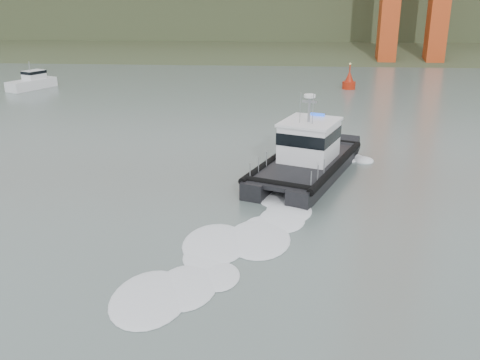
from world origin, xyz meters
name	(u,v)px	position (x,y,z in m)	size (l,w,h in m)	color
ground	(267,293)	(0.00, 0.00, 0.00)	(400.00, 400.00, 0.00)	slate
headlands	(282,10)	(0.00, 125.50, 7.05)	(500.00, 105.36, 27.12)	#314125
patrol_boat	(307,155)	(2.24, 15.30, 1.45)	(8.30, 12.66, 5.78)	black
motorboat	(32,82)	(-31.53, 47.00, 0.89)	(4.72, 6.82, 3.58)	silver
nav_buoy	(349,82)	(9.04, 49.94, 0.92)	(1.68, 1.68, 3.50)	#A41F0B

